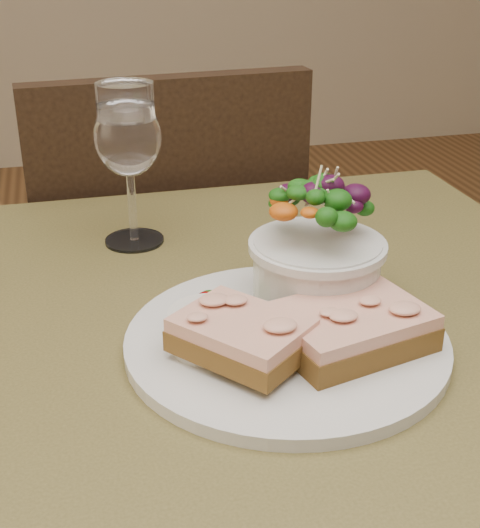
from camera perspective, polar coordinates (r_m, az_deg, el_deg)
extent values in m
cube|color=#48431F|center=(0.70, -0.28, -6.66)|extent=(0.80, 0.80, 0.04)
cylinder|color=black|center=(1.28, 11.18, -10.95)|extent=(0.05, 0.05, 0.71)
cube|color=black|center=(1.39, -6.53, -2.72)|extent=(0.45, 0.45, 0.04)
cube|color=black|center=(1.13, -5.11, 3.01)|extent=(0.42, 0.07, 0.45)
cube|color=black|center=(1.51, -6.11, -10.27)|extent=(0.38, 0.38, 0.45)
cylinder|color=silver|center=(0.67, 3.61, -6.00)|extent=(0.29, 0.29, 0.01)
cube|color=#462812|center=(0.65, 8.54, -5.30)|extent=(0.15, 0.12, 0.02)
cube|color=#FFEFC1|center=(0.64, 8.63, -3.98)|extent=(0.14, 0.12, 0.01)
cube|color=#462812|center=(0.62, 0.14, -6.01)|extent=(0.13, 0.13, 0.02)
cube|color=#FFEFC1|center=(0.61, 0.14, -4.79)|extent=(0.13, 0.13, 0.01)
cylinder|color=beige|center=(0.64, -2.48, -5.13)|extent=(0.06, 0.06, 0.04)
cylinder|color=brown|center=(0.63, -2.50, -3.95)|extent=(0.06, 0.06, 0.01)
cylinder|color=silver|center=(0.72, 5.95, -0.43)|extent=(0.12, 0.12, 0.06)
ellipsoid|color=#0E3509|center=(0.69, 6.15, 3.74)|extent=(0.11, 0.11, 0.06)
ellipsoid|color=#0E3509|center=(0.71, -1.63, -2.87)|extent=(0.04, 0.04, 0.01)
sphere|color=maroon|center=(0.69, -2.67, -3.03)|extent=(0.02, 0.02, 0.02)
cylinder|color=white|center=(0.89, -8.18, 1.83)|extent=(0.07, 0.07, 0.00)
cylinder|color=white|center=(0.87, -8.37, 4.67)|extent=(0.01, 0.01, 0.09)
ellipsoid|color=white|center=(0.85, -8.72, 9.75)|extent=(0.08, 0.08, 0.09)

